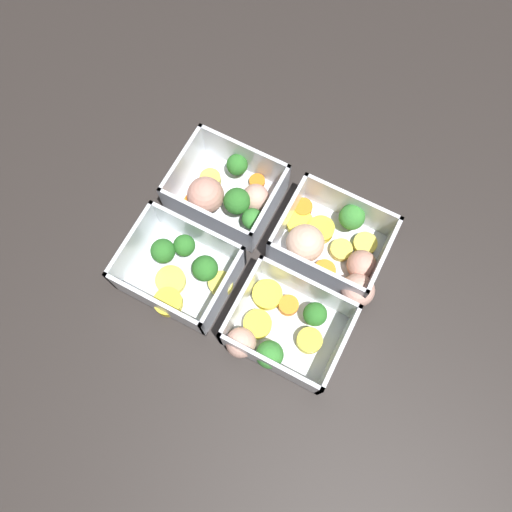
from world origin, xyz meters
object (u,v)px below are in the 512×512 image
(container_far_left, at_px, (281,329))
(container_near_right, at_px, (227,193))
(container_far_right, at_px, (182,269))
(container_near_left, at_px, (333,248))

(container_far_left, bearing_deg, container_near_right, -41.46)
(container_far_right, bearing_deg, container_near_left, -143.88)
(container_far_left, bearing_deg, container_near_left, -95.72)
(container_far_left, height_order, container_far_right, same)
(container_near_left, relative_size, container_far_left, 1.16)
(container_far_left, bearing_deg, container_far_right, -3.67)
(container_near_left, height_order, container_far_left, same)
(container_near_left, relative_size, container_far_right, 1.12)
(container_near_right, bearing_deg, container_far_left, 138.54)
(container_near_left, distance_m, container_near_right, 0.16)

